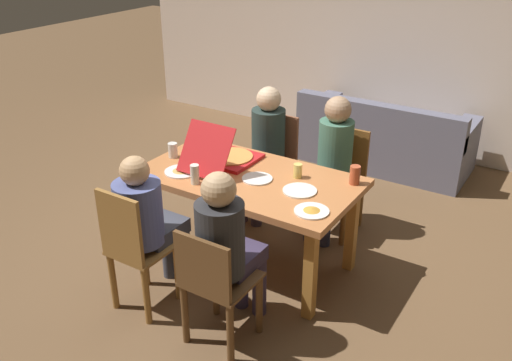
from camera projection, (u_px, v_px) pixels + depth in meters
The scene contains 21 objects.
ground_plane at pixel (249, 261), 4.52m from camera, with size 20.00×20.00×0.00m, color brown.
back_wall at pixel (396, 21), 6.18m from camera, with size 6.85×0.12×2.96m, color beige.
dining_table at pixel (249, 187), 4.22m from camera, with size 1.66×0.92×0.77m.
chair_0 at pixel (337, 176), 4.84m from camera, with size 0.46×0.45×0.90m.
person_0 at pixel (332, 156), 4.63m from camera, with size 0.29×0.47×1.24m.
chair_1 at pixel (215, 285), 3.46m from camera, with size 0.42×0.41×0.86m.
person_1 at pixel (227, 242), 3.46m from camera, with size 0.31×0.54×1.22m.
chair_2 at pixel (272, 158), 5.17m from camera, with size 0.44×0.39×0.90m.
person_2 at pixel (265, 142), 4.97m from camera, with size 0.30×0.53×1.20m.
chair_3 at pixel (134, 250), 3.77m from camera, with size 0.38×0.39×0.96m.
person_3 at pixel (147, 217), 3.80m from camera, with size 0.32×0.55×1.16m.
pizza_box_0 at pixel (226, 157), 4.38m from camera, with size 0.41×0.64×0.38m.
plate_0 at pixel (257, 179), 4.12m from camera, with size 0.23×0.23×0.01m.
plate_1 at pixel (300, 191), 3.94m from camera, with size 0.25×0.25×0.01m.
plate_2 at pixel (181, 171), 4.23m from camera, with size 0.26×0.26×0.03m.
plate_3 at pixel (312, 211), 3.67m from camera, with size 0.24×0.24×0.03m.
drinking_glass_0 at pixel (195, 174), 4.03m from camera, with size 0.07×0.07×0.15m, color silver.
drinking_glass_1 at pixel (298, 171), 4.13m from camera, with size 0.07×0.07×0.11m, color #E0C860.
drinking_glass_2 at pixel (173, 150), 4.47m from camera, with size 0.08×0.08×0.12m, color silver.
drinking_glass_3 at pixel (355, 175), 4.03m from camera, with size 0.08×0.08×0.14m, color #B74E2E.
couch at pixel (384, 141), 6.12m from camera, with size 1.83×0.83×0.80m.
Camera 1 is at (2.06, -3.16, 2.57)m, focal length 38.70 mm.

